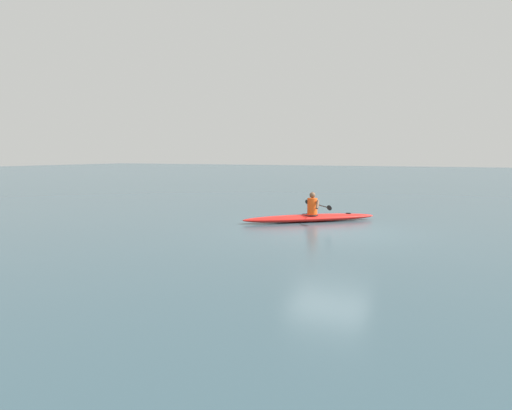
% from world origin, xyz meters
% --- Properties ---
extents(ground_plane, '(160.00, 160.00, 0.00)m').
position_xyz_m(ground_plane, '(0.00, 0.00, 0.00)').
color(ground_plane, '#334C56').
extents(kayak, '(4.18, 3.78, 0.26)m').
position_xyz_m(kayak, '(1.26, -1.79, 0.13)').
color(kayak, red).
rests_on(kayak, ground).
extents(kayaker, '(1.63, 1.85, 0.79)m').
position_xyz_m(kayaker, '(1.18, -1.86, 0.60)').
color(kayaker, '#E04C14').
rests_on(kayaker, kayak).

